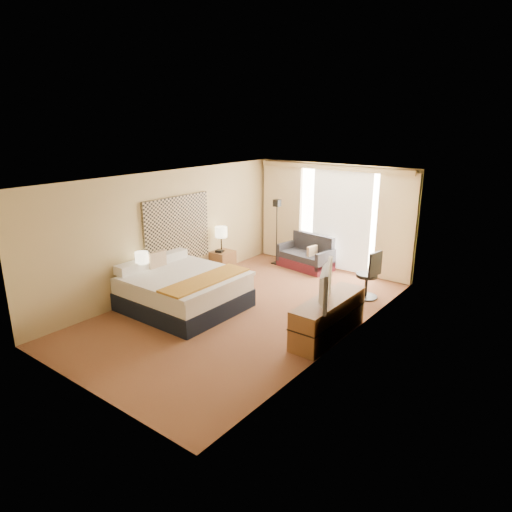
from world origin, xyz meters
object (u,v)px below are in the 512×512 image
Objects in this scene: floor_lamp at (277,219)px; lamp_left at (142,258)px; nightstand_left at (141,292)px; loveseat at (307,257)px; nightstand_right at (223,262)px; bed at (183,290)px; media_dresser at (328,318)px; television at (321,284)px; lamp_right at (221,233)px; desk_chair at (369,277)px.

floor_lamp is 3.90m from lamp_left.
loveseat is (1.42, 4.09, 0.00)m from nightstand_left.
nightstand_left is 2.50m from nightstand_right.
nightstand_left is at bearing -124.81° from lamp_left.
bed is at bearing -86.78° from floor_lamp.
bed is at bearing -91.06° from loveseat.
floor_lamp reaches higher than lamp_left.
media_dresser is 0.71m from television.
media_dresser is at bearing -21.40° from nightstand_right.
lamp_right is (-0.81, 2.07, 0.64)m from bed.
lamp_left is (0.04, -2.44, 0.70)m from nightstand_right.
floor_lamp is at bearing 66.55° from nightstand_right.
nightstand_left is at bearing -127.87° from desk_chair.
floor_lamp is (0.61, 1.41, 0.92)m from nightstand_right.
floor_lamp is (-0.20, 3.51, 0.81)m from bed.
desk_chair is at bearing 10.46° from lamp_right.
media_dresser is 2.94× the size of lamp_right.
loveseat is at bearing 71.07° from lamp_left.
loveseat is 4.03m from television.
media_dresser is 2.08m from desk_chair.
lamp_right is at bearing -123.00° from loveseat.
lamp_left reaches higher than bed.
lamp_left is 0.91× the size of lamp_right.
bed reaches higher than nightstand_right.
desk_chair reaches higher than bed.
bed is at bearing 24.10° from lamp_left.
bed is 1.89× the size of television.
television is (2.23, -3.27, 0.75)m from loveseat.
desk_chair is 0.92× the size of television.
desk_chair is 2.37m from television.
nightstand_left is 0.31× the size of media_dresser.
media_dresser is 3.80m from loveseat.
lamp_right is (-1.43, -1.62, 0.75)m from loveseat.
nightstand_right is at bearing 90.91° from lamp_left.
nightstand_right is 0.26× the size of bed.
desk_chair reaches higher than nightstand_right.
bed is 1.48× the size of loveseat.
media_dresser is at bearing -20.97° from lamp_right.
nightstand_left is at bearing -100.80° from loveseat.
nightstand_right is at bearing 82.46° from lamp_right.
nightstand_right is 3.97m from media_dresser.
nightstand_left is 0.90× the size of lamp_right.
loveseat is 2.35× the size of lamp_right.
television is at bearing 11.96° from lamp_left.
lamp_left is (-0.77, -0.34, 0.60)m from bed.
floor_lamp is at bearing 81.55° from lamp_left.
nightstand_right is 0.33× the size of floor_lamp.
lamp_right is 4.01m from television.
desk_chair is at bearing -21.54° from television.
floor_lamp is at bearing 175.34° from desk_chair.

